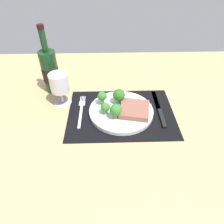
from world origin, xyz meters
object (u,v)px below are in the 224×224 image
object	(u,v)px
wine_glass	(60,85)
fork	(81,111)
plate	(121,111)
steak	(134,109)
knife	(160,110)
wine_bottle	(50,71)

from	to	relation	value
wine_glass	fork	bearing A→B (deg)	-37.07
plate	wine_glass	bearing A→B (deg)	162.38
steak	wine_glass	bearing A→B (deg)	162.82
fork	wine_glass	bearing A→B (deg)	141.07
plate	knife	size ratio (longest dim) A/B	1.08
wine_bottle	wine_glass	xyz separation A→B (cm)	(5.43, -9.64, -0.67)
knife	wine_glass	bearing A→B (deg)	169.21
plate	steak	size ratio (longest dim) A/B	2.27
knife	wine_glass	xyz separation A→B (cm)	(-39.00, 7.03, 8.25)
plate	steak	distance (cm)	5.37
wine_glass	knife	bearing A→B (deg)	-10.21
steak	knife	bearing A→B (deg)	10.09
steak	fork	bearing A→B (deg)	172.43
plate	wine_bottle	xyz separation A→B (cm)	(-29.23, 17.20, 8.42)
steak	fork	distance (cm)	20.86
wine_glass	plate	bearing A→B (deg)	-17.62
plate	fork	distance (cm)	15.75
fork	wine_glass	xyz separation A→B (cm)	(-8.12, 6.14, 8.30)
knife	wine_bottle	size ratio (longest dim) A/B	0.81
plate	wine_bottle	size ratio (longest dim) A/B	0.87
fork	wine_glass	world-z (taller)	wine_glass
steak	wine_bottle	bearing A→B (deg)	151.51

